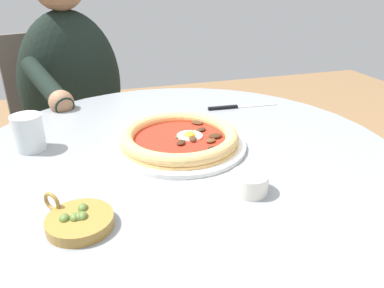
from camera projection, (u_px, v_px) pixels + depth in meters
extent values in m
cylinder|color=gray|center=(182.00, 158.00, 0.82)|extent=(0.95, 0.95, 0.04)
cylinder|color=gray|center=(184.00, 280.00, 0.97)|extent=(0.09, 0.09, 0.69)
cylinder|color=white|center=(181.00, 144.00, 0.83)|extent=(0.30, 0.30, 0.01)
cylinder|color=#E0B26B|center=(181.00, 141.00, 0.82)|extent=(0.26, 0.26, 0.01)
torus|color=#E0B26B|center=(181.00, 136.00, 0.82)|extent=(0.26, 0.26, 0.03)
cylinder|color=red|center=(181.00, 139.00, 0.82)|extent=(0.24, 0.24, 0.00)
cylinder|color=white|center=(190.00, 136.00, 0.83)|extent=(0.06, 0.06, 0.00)
ellipsoid|color=yellow|center=(190.00, 135.00, 0.83)|extent=(0.03, 0.03, 0.02)
ellipsoid|color=#4C2D19|center=(193.00, 139.00, 0.80)|extent=(0.03, 0.02, 0.01)
ellipsoid|color=#4C2D19|center=(197.00, 122.00, 0.90)|extent=(0.04, 0.04, 0.01)
ellipsoid|color=#3D2314|center=(215.00, 135.00, 0.82)|extent=(0.03, 0.04, 0.01)
ellipsoid|color=#3D2314|center=(212.00, 148.00, 0.76)|extent=(0.02, 0.02, 0.01)
ellipsoid|color=#3D2314|center=(201.00, 129.00, 0.86)|extent=(0.03, 0.03, 0.01)
ellipsoid|color=#3D2314|center=(181.00, 142.00, 0.79)|extent=(0.03, 0.03, 0.01)
ellipsoid|color=brown|center=(211.00, 141.00, 0.80)|extent=(0.02, 0.03, 0.01)
ellipsoid|color=#2D6B28|center=(177.00, 137.00, 0.82)|extent=(0.01, 0.01, 0.00)
ellipsoid|color=#2D6B28|center=(193.00, 131.00, 0.85)|extent=(0.01, 0.01, 0.00)
ellipsoid|color=#2D6B28|center=(169.00, 155.00, 0.74)|extent=(0.01, 0.01, 0.00)
cylinder|color=silver|center=(28.00, 133.00, 0.80)|extent=(0.07, 0.07, 0.08)
cylinder|color=silver|center=(30.00, 142.00, 0.81)|extent=(0.06, 0.06, 0.04)
cube|color=silver|center=(257.00, 106.00, 1.07)|extent=(0.02, 0.12, 0.00)
cube|color=black|center=(223.00, 108.00, 1.05)|extent=(0.02, 0.09, 0.01)
cylinder|color=white|center=(249.00, 183.00, 0.65)|extent=(0.07, 0.07, 0.04)
cylinder|color=olive|center=(250.00, 178.00, 0.65)|extent=(0.05, 0.05, 0.01)
cylinder|color=olive|center=(80.00, 222.00, 0.57)|extent=(0.10, 0.10, 0.02)
torus|color=olive|center=(52.00, 202.00, 0.59)|extent=(0.03, 0.03, 0.03)
ellipsoid|color=#516B2D|center=(79.00, 217.00, 0.56)|extent=(0.02, 0.02, 0.02)
ellipsoid|color=#516B2D|center=(83.00, 208.00, 0.58)|extent=(0.02, 0.02, 0.02)
ellipsoid|color=#516B2D|center=(75.00, 218.00, 0.56)|extent=(0.02, 0.02, 0.02)
ellipsoid|color=#516B2D|center=(64.00, 219.00, 0.56)|extent=(0.02, 0.02, 0.02)
ellipsoid|color=#516B2D|center=(83.00, 217.00, 0.56)|extent=(0.02, 0.02, 0.02)
cube|color=#282833|center=(88.00, 198.00, 1.57)|extent=(0.37, 0.41, 0.45)
ellipsoid|color=black|center=(72.00, 86.00, 1.36)|extent=(0.32, 0.42, 0.53)
cylinder|color=black|center=(46.00, 84.00, 1.10)|extent=(0.27, 0.16, 0.13)
sphere|color=#936B4C|center=(61.00, 102.00, 1.04)|extent=(0.07, 0.07, 0.07)
cube|color=#504A45|center=(77.00, 148.00, 1.52)|extent=(0.54, 0.54, 0.02)
cube|color=#504A45|center=(54.00, 84.00, 1.57)|extent=(0.14, 0.37, 0.43)
cylinder|color=#4C4742|center=(52.00, 235.00, 1.37)|extent=(0.02, 0.02, 0.43)
cylinder|color=#4C4742|center=(145.00, 201.00, 1.57)|extent=(0.02, 0.02, 0.43)
cylinder|color=#4C4742|center=(27.00, 189.00, 1.65)|extent=(0.02, 0.02, 0.43)
cylinder|color=#4C4742|center=(108.00, 165.00, 1.86)|extent=(0.02, 0.02, 0.43)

